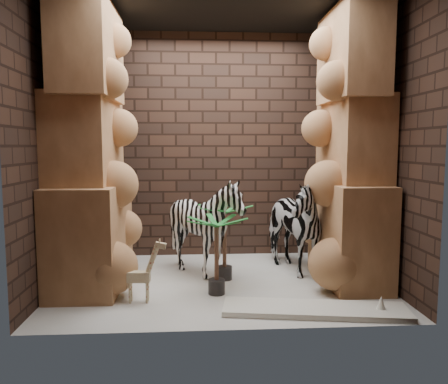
{
  "coord_description": "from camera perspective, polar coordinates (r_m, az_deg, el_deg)",
  "views": [
    {
      "loc": [
        -0.26,
        -4.64,
        1.5
      ],
      "look_at": [
        0.04,
        0.15,
        0.99
      ],
      "focal_mm": 34.67,
      "sensor_mm": 36.0,
      "label": 1
    }
  ],
  "objects": [
    {
      "name": "wall_back",
      "position": [
        5.89,
        -1.04,
        6.08
      ],
      "size": [
        3.5,
        0.0,
        3.5
      ],
      "primitive_type": "plane",
      "rotation": [
        1.57,
        0.0,
        0.0
      ],
      "color": "#352118",
      "rests_on": "ground"
    },
    {
      "name": "floor",
      "position": [
        4.88,
        -0.36,
        -11.82
      ],
      "size": [
        3.5,
        3.5,
        0.0
      ],
      "primitive_type": "plane",
      "color": "silver",
      "rests_on": "ground"
    },
    {
      "name": "wall_left",
      "position": [
        4.87,
        -21.49,
        5.66
      ],
      "size": [
        0.0,
        3.0,
        3.0
      ],
      "primitive_type": "plane",
      "rotation": [
        1.57,
        0.0,
        1.57
      ],
      "color": "#352118",
      "rests_on": "ground"
    },
    {
      "name": "wall_right",
      "position": [
        5.05,
        19.97,
        5.72
      ],
      "size": [
        0.0,
        3.0,
        3.0
      ],
      "primitive_type": "plane",
      "rotation": [
        1.57,
        0.0,
        -1.57
      ],
      "color": "#352118",
      "rests_on": "ground"
    },
    {
      "name": "rock_pillar_right",
      "position": [
        4.93,
        16.43,
        5.84
      ],
      "size": [
        0.58,
        1.25,
        3.0
      ],
      "primitive_type": null,
      "color": "tan",
      "rests_on": "floor"
    },
    {
      "name": "wall_front",
      "position": [
        3.4,
        0.8,
        6.08
      ],
      "size": [
        3.5,
        0.0,
        3.5
      ],
      "primitive_type": "plane",
      "rotation": [
        -1.57,
        0.0,
        0.0
      ],
      "color": "#352118",
      "rests_on": "ground"
    },
    {
      "name": "ceiling",
      "position": [
        4.88,
        -0.38,
        23.98
      ],
      "size": [
        3.5,
        3.5,
        0.0
      ],
      "primitive_type": "plane",
      "rotation": [
        3.14,
        0.0,
        0.0
      ],
      "color": "black",
      "rests_on": "ground"
    },
    {
      "name": "giraffe_toy",
      "position": [
        4.29,
        -11.21,
        -10.04
      ],
      "size": [
        0.33,
        0.13,
        0.64
      ],
      "primitive_type": null,
      "rotation": [
        0.0,
        0.0,
        -0.06
      ],
      "color": "beige",
      "rests_on": "floor"
    },
    {
      "name": "rock_pillar_left",
      "position": [
        4.78,
        -17.48,
        5.8
      ],
      "size": [
        0.68,
        1.3,
        3.0
      ],
      "primitive_type": null,
      "color": "tan",
      "rests_on": "floor"
    },
    {
      "name": "zebra_right",
      "position": [
        5.18,
        8.38,
        -3.36
      ],
      "size": [
        0.91,
        1.24,
        1.31
      ],
      "primitive_type": "imported",
      "rotation": [
        0.0,
        0.0,
        0.32
      ],
      "color": "white",
      "rests_on": "floor"
    },
    {
      "name": "surfboard",
      "position": [
        4.14,
        11.9,
        -14.91
      ],
      "size": [
        1.7,
        0.65,
        0.05
      ],
      "primitive_type": "cube",
      "rotation": [
        0.0,
        0.0,
        -0.15
      ],
      "color": "white",
      "rests_on": "floor"
    },
    {
      "name": "palm_front",
      "position": [
        4.87,
        0.07,
        -6.57
      ],
      "size": [
        0.36,
        0.36,
        0.87
      ],
      "primitive_type": null,
      "color": "#196531",
      "rests_on": "floor"
    },
    {
      "name": "palm_back",
      "position": [
        4.41,
        -0.99,
        -8.32
      ],
      "size": [
        0.36,
        0.36,
        0.8
      ],
      "primitive_type": null,
      "color": "#196531",
      "rests_on": "floor"
    },
    {
      "name": "zebra_left",
      "position": [
        4.97,
        -2.51,
        -5.28
      ],
      "size": [
        1.03,
        1.23,
        1.04
      ],
      "primitive_type": "imported",
      "rotation": [
        0.0,
        0.0,
        -0.09
      ],
      "color": "white",
      "rests_on": "floor"
    }
  ]
}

